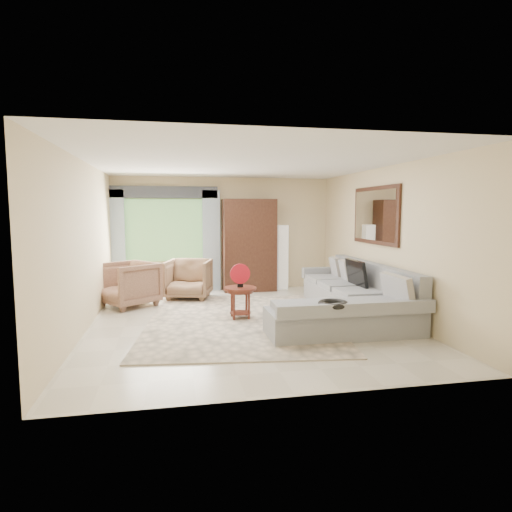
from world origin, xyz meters
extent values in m
plane|color=silver|center=(0.00, 0.00, 0.00)|extent=(6.00, 6.00, 0.00)
cube|color=beige|center=(-0.09, 0.00, 0.01)|extent=(3.45, 4.33, 0.02)
cube|color=gray|center=(2.00, 0.50, 0.20)|extent=(0.90, 2.40, 0.40)
cube|color=gray|center=(1.30, -1.10, 0.20)|extent=(2.30, 0.80, 0.40)
cube|color=gray|center=(2.35, 0.10, 0.65)|extent=(0.20, 3.20, 0.50)
cube|color=gray|center=(2.00, 1.78, 0.51)|extent=(0.90, 0.16, 0.22)
cube|color=gray|center=(1.30, -1.55, 0.49)|extent=(2.30, 0.10, 0.18)
cube|color=black|center=(2.05, 0.18, 0.72)|extent=(0.14, 0.74, 0.48)
torus|color=black|center=(1.00, -1.41, 0.55)|extent=(0.43, 0.43, 0.09)
cylinder|color=#4D2014|center=(-0.06, 0.14, 0.53)|extent=(0.55, 0.55, 0.04)
cylinder|color=#4D2014|center=(-0.06, 0.14, 0.25)|extent=(0.36, 0.36, 0.49)
cylinder|color=red|center=(-0.06, 0.14, 0.78)|extent=(0.34, 0.03, 0.34)
imported|color=#9C7055|center=(-2.03, 1.52, 0.43)|extent=(1.31, 1.31, 0.86)
imported|color=olive|center=(-0.86, 2.03, 0.41)|extent=(1.09, 1.10, 0.83)
imported|color=#999999|center=(-2.21, 2.63, 0.25)|extent=(0.49, 0.44, 0.50)
cube|color=black|center=(0.55, 2.72, 1.05)|extent=(1.20, 0.55, 2.10)
cube|color=silver|center=(1.35, 2.78, 0.75)|extent=(0.24, 0.24, 1.50)
cube|color=#669E59|center=(-1.35, 2.97, 1.40)|extent=(1.80, 0.04, 1.40)
cube|color=#9EB7CC|center=(-2.40, 2.88, 1.15)|extent=(0.40, 0.08, 2.30)
cube|color=#9EB7CC|center=(-0.30, 2.88, 1.15)|extent=(0.40, 0.08, 2.30)
cube|color=#1E232D|center=(-1.35, 2.90, 2.25)|extent=(2.40, 0.12, 0.26)
cube|color=black|center=(2.47, 0.35, 1.75)|extent=(0.04, 1.70, 1.05)
cube|color=white|center=(2.45, 0.35, 1.75)|extent=(0.02, 1.54, 0.90)
camera|label=1|loc=(-1.17, -6.91, 1.83)|focal=30.00mm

